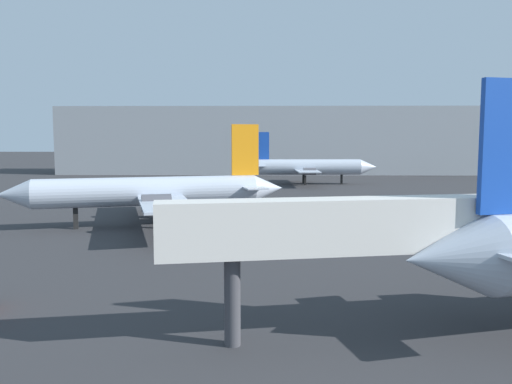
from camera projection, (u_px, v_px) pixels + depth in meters
airplane_on_taxiway at (152, 191)px, 52.97m from camera, size 27.68×26.07×10.17m
airplane_far_left at (308, 167)px, 99.12m from camera, size 25.34×18.61×9.75m
jet_bridge at (444, 225)px, 23.88m from camera, size 23.67×6.48×6.45m
terminal_building at (268, 140)px, 131.23m from camera, size 99.21×18.35×15.89m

